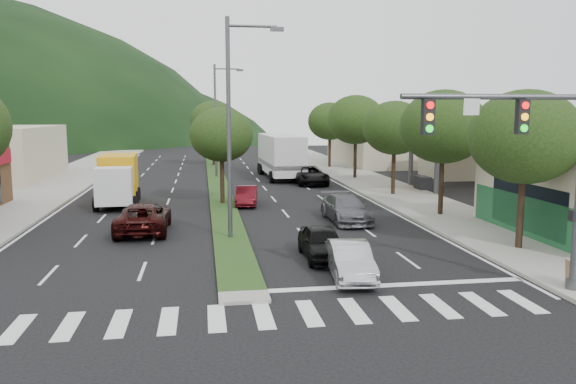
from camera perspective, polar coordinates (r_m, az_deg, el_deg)
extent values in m
plane|color=black|center=(18.49, -4.59, -10.32)|extent=(160.00, 160.00, 0.00)
cube|color=gray|center=(45.03, 9.11, 0.66)|extent=(5.00, 90.00, 0.15)
cube|color=gray|center=(44.49, -23.98, -0.03)|extent=(6.00, 90.00, 0.15)
cube|color=#1C3413|center=(45.89, -7.12, 0.82)|extent=(1.60, 56.00, 0.12)
cube|color=silver|center=(16.61, -4.09, -12.47)|extent=(19.00, 2.20, 0.01)
cylinder|color=#47494C|center=(18.27, 20.38, 9.06)|extent=(6.00, 0.18, 0.18)
cube|color=black|center=(18.53, 22.69, 7.06)|extent=(0.35, 0.25, 1.05)
cube|color=black|center=(17.17, 14.03, 7.41)|extent=(0.35, 0.25, 1.05)
cube|color=black|center=(19.91, 27.13, -2.15)|extent=(0.30, 0.25, 0.35)
cube|color=silver|center=(44.38, 18.52, 6.62)|extent=(12.00, 8.00, 0.50)
cube|color=#E7A90C|center=(44.38, 18.50, 6.17)|extent=(12.20, 8.20, 0.50)
cylinder|color=#47494C|center=(40.55, 14.92, 2.84)|extent=(0.36, 0.36, 4.60)
cylinder|color=#47494C|center=(44.36, 24.45, 2.82)|extent=(0.36, 0.36, 4.60)
cylinder|color=#47494C|center=(45.16, 12.39, 3.44)|extent=(0.36, 0.36, 4.60)
cylinder|color=#47494C|center=(48.61, 21.24, 3.39)|extent=(0.36, 0.36, 4.60)
cube|color=black|center=(43.02, 13.51, 0.83)|extent=(0.80, 1.60, 1.10)
cube|color=black|center=(46.63, 22.66, 0.98)|extent=(0.80, 1.60, 1.10)
cube|color=#B2AC8E|center=(64.97, 9.95, 5.14)|extent=(10.00, 16.00, 5.20)
cylinder|color=black|center=(25.53, 22.58, -1.23)|extent=(0.28, 0.28, 3.64)
ellipsoid|color=black|center=(25.25, 22.94, 5.19)|extent=(4.60, 4.60, 3.91)
cylinder|color=black|center=(32.54, 15.32, 1.15)|extent=(0.28, 0.28, 3.81)
ellipsoid|color=black|center=(32.33, 15.51, 6.42)|extent=(4.80, 4.80, 4.08)
cylinder|color=black|center=(39.95, 10.66, 2.38)|extent=(0.28, 0.28, 3.58)
ellipsoid|color=black|center=(39.77, 10.77, 6.42)|extent=(4.40, 4.40, 3.74)
cylinder|color=black|center=(49.44, 6.84, 3.74)|extent=(0.28, 0.28, 3.92)
ellipsoid|color=black|center=(49.31, 6.90, 7.31)|extent=(5.00, 5.00, 4.25)
cylinder|color=black|center=(59.12, 4.25, 4.37)|extent=(0.28, 0.28, 3.70)
ellipsoid|color=black|center=(59.01, 4.28, 7.19)|extent=(4.60, 4.60, 3.91)
cylinder|color=black|center=(35.75, -6.71, 1.58)|extent=(0.28, 0.28, 3.36)
ellipsoid|color=black|center=(35.55, -6.78, 5.81)|extent=(4.00, 4.00, 3.40)
cylinder|color=black|center=(61.63, -7.57, 4.50)|extent=(0.28, 0.28, 3.81)
ellipsoid|color=black|center=(61.52, -7.63, 7.28)|extent=(4.80, 4.80, 4.08)
cylinder|color=#47494C|center=(25.55, -6.02, 6.19)|extent=(0.20, 0.20, 10.00)
cylinder|color=#47494C|center=(25.88, -3.64, 16.46)|extent=(2.20, 0.12, 0.12)
cube|color=#47494C|center=(25.99, -1.13, 16.21)|extent=(0.60, 0.25, 0.18)
cylinder|color=#47494C|center=(50.53, -7.38, 7.10)|extent=(0.20, 0.20, 10.00)
cylinder|color=#47494C|center=(50.70, -6.20, 12.33)|extent=(2.20, 0.12, 0.12)
cube|color=#47494C|center=(50.75, -4.93, 12.23)|extent=(0.60, 0.25, 0.18)
imported|color=#B2B5BA|center=(20.10, 6.32, -6.93)|extent=(1.69, 3.98, 1.28)
imported|color=black|center=(28.37, -14.46, -2.52)|extent=(2.46, 5.25, 1.46)
imported|color=black|center=(22.61, 3.48, -5.13)|extent=(1.62, 3.93, 1.33)
imported|color=#56565B|center=(30.28, 5.90, -1.69)|extent=(2.08, 4.91, 1.41)
imported|color=#550E15|center=(35.49, -4.23, -0.39)|extent=(1.70, 3.77, 1.20)
imported|color=black|center=(45.80, 2.22, 1.72)|extent=(2.56, 5.35, 1.47)
imported|color=#434348|center=(50.38, -1.20, 2.17)|extent=(1.50, 3.65, 1.24)
imported|color=black|center=(55.43, -1.03, 2.70)|extent=(2.18, 4.36, 1.21)
cube|color=silver|center=(34.49, -17.28, 0.57)|extent=(2.17, 1.64, 2.20)
cube|color=orange|center=(37.98, -16.80, 1.40)|extent=(2.42, 4.13, 2.96)
cube|color=black|center=(37.38, -16.82, -0.55)|extent=(2.22, 5.64, 0.29)
cylinder|color=black|center=(34.95, -15.35, -1.08)|extent=(0.33, 0.88, 0.86)
cylinder|color=black|center=(35.16, -18.93, -1.17)|extent=(0.33, 0.88, 0.86)
cylinder|color=black|center=(37.01, -15.16, -0.57)|extent=(0.33, 0.88, 0.86)
cylinder|color=black|center=(37.21, -18.54, -0.66)|extent=(0.33, 0.88, 0.86)
cylinder|color=black|center=(38.88, -15.01, -0.16)|extent=(0.33, 0.88, 0.86)
cylinder|color=black|center=(39.07, -18.23, -0.25)|extent=(0.33, 0.88, 0.86)
cube|color=silver|center=(50.19, -0.73, 3.92)|extent=(3.06, 10.05, 3.32)
cube|color=slate|center=(50.26, -0.73, 2.97)|extent=(3.12, 10.05, 0.39)
cylinder|color=black|center=(54.06, -2.88, 2.44)|extent=(0.42, 1.01, 1.00)
cylinder|color=black|center=(54.49, 0.01, 2.50)|extent=(0.42, 1.01, 1.00)
cylinder|color=black|center=(52.88, -2.71, 2.32)|extent=(0.42, 1.01, 1.00)
cylinder|color=black|center=(53.32, 0.24, 2.37)|extent=(0.42, 1.01, 1.00)
cylinder|color=black|center=(46.60, -1.66, 1.54)|extent=(0.42, 1.01, 1.00)
cylinder|color=black|center=(47.10, 1.67, 1.61)|extent=(0.42, 1.01, 1.00)
cube|color=tan|center=(21.06, 27.01, -7.20)|extent=(0.57, 0.33, 0.89)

